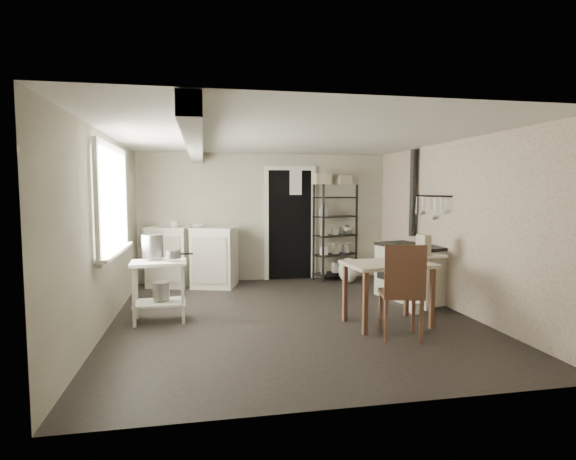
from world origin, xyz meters
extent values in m
plane|color=black|center=(0.00, 0.00, 0.00)|extent=(5.00, 5.00, 0.00)
plane|color=white|center=(0.00, 0.00, 2.30)|extent=(5.00, 5.00, 0.00)
cube|color=#B8B39D|center=(0.00, 2.50, 1.15)|extent=(4.50, 0.02, 2.30)
cube|color=#B8B39D|center=(0.00, -2.50, 1.15)|extent=(4.50, 0.02, 2.30)
cube|color=#B8B39D|center=(-2.25, 0.00, 1.15)|extent=(0.02, 5.00, 2.30)
cube|color=#B8B39D|center=(2.25, 0.00, 1.15)|extent=(0.02, 5.00, 2.30)
cylinder|color=#A8A8AA|center=(-1.74, 0.20, 0.94)|extent=(0.28, 0.28, 0.28)
cylinder|color=#A8A8AA|center=(-1.49, 0.03, 0.85)|extent=(0.23, 0.23, 0.10)
cylinder|color=#A8A8AA|center=(-1.64, 0.09, 0.39)|extent=(0.21, 0.21, 0.22)
imported|color=white|center=(-1.23, 2.18, 0.96)|extent=(0.38, 0.38, 0.07)
imported|color=white|center=(-1.60, 2.11, 0.97)|extent=(0.14, 0.14, 0.11)
imported|color=white|center=(1.00, 2.29, 1.38)|extent=(0.12, 0.12, 0.21)
cube|color=beige|center=(0.99, 2.27, 2.01)|extent=(0.33, 0.30, 0.20)
cube|color=beige|center=(1.40, 2.32, 1.99)|extent=(0.30, 0.29, 0.16)
cube|color=beige|center=(1.75, -0.12, 1.01)|extent=(0.14, 0.20, 0.28)
imported|color=white|center=(1.23, -0.72, 0.81)|extent=(0.11, 0.11, 0.09)
ellipsoid|color=white|center=(1.41, 1.96, 0.24)|extent=(0.44, 0.40, 0.44)
cylinder|color=white|center=(1.63, -0.16, 0.07)|extent=(0.13, 0.13, 0.14)
camera|label=1|loc=(-1.12, -5.59, 1.62)|focal=28.00mm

